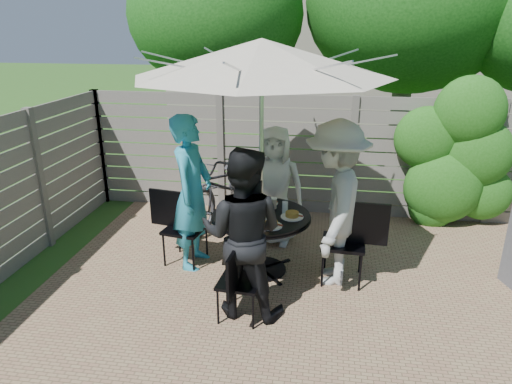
% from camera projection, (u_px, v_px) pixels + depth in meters
% --- Properties ---
extents(backyard_envelope, '(60.00, 60.00, 5.00)m').
position_uv_depth(backyard_envelope, '(349.00, 32.00, 12.98)').
color(backyard_envelope, '#2E5A1C').
rests_on(backyard_envelope, ground).
extents(patio_table, '(1.21, 1.21, 0.74)m').
position_uv_depth(patio_table, '(261.00, 232.00, 5.32)').
color(patio_table, black).
rests_on(patio_table, ground).
extents(umbrella, '(2.95, 2.95, 2.67)m').
position_uv_depth(umbrella, '(262.00, 58.00, 4.64)').
color(umbrella, silver).
rests_on(umbrella, ground).
extents(chair_back, '(0.46, 0.65, 0.87)m').
position_uv_depth(chair_back, '(276.00, 220.00, 6.29)').
color(chair_back, black).
rests_on(chair_back, ground).
extents(person_back, '(0.82, 0.57, 1.60)m').
position_uv_depth(person_back, '(275.00, 186.00, 5.98)').
color(person_back, silver).
rests_on(person_back, ground).
extents(chair_left, '(0.70, 0.52, 0.93)m').
position_uv_depth(chair_left, '(184.00, 242.00, 5.61)').
color(chair_left, black).
rests_on(chair_left, ground).
extents(person_left, '(0.50, 0.71, 1.87)m').
position_uv_depth(person_left, '(192.00, 193.00, 5.35)').
color(person_left, teal).
rests_on(person_left, ground).
extents(chair_front, '(0.44, 0.63, 0.85)m').
position_uv_depth(chair_front, '(240.00, 296.00, 4.53)').
color(chair_front, black).
rests_on(chair_front, ground).
extents(person_front, '(0.90, 0.72, 1.75)m').
position_uv_depth(person_front, '(243.00, 234.00, 4.44)').
color(person_front, black).
rests_on(person_front, ground).
extents(chair_right, '(0.73, 0.50, 0.99)m').
position_uv_depth(chair_right, '(344.00, 258.00, 5.19)').
color(chair_right, black).
rests_on(chair_right, ground).
extents(person_right, '(0.79, 1.26, 1.88)m').
position_uv_depth(person_right, '(335.00, 205.00, 5.00)').
color(person_right, '#A7A9A4').
rests_on(person_right, ground).
extents(plate_back, '(0.26, 0.26, 0.06)m').
position_uv_depth(plate_back, '(267.00, 201.00, 5.56)').
color(plate_back, white).
rests_on(plate_back, patio_table).
extents(plate_left, '(0.26, 0.26, 0.06)m').
position_uv_depth(plate_left, '(231.00, 210.00, 5.31)').
color(plate_left, white).
rests_on(plate_left, patio_table).
extents(plate_front, '(0.26, 0.26, 0.06)m').
position_uv_depth(plate_front, '(254.00, 225.00, 4.90)').
color(plate_front, white).
rests_on(plate_front, patio_table).
extents(plate_right, '(0.26, 0.26, 0.06)m').
position_uv_depth(plate_right, '(292.00, 215.00, 5.15)').
color(plate_right, white).
rests_on(plate_right, patio_table).
extents(plate_extra, '(0.24, 0.24, 0.06)m').
position_uv_depth(plate_extra, '(271.00, 224.00, 4.92)').
color(plate_extra, white).
rests_on(plate_extra, patio_table).
extents(glass_back, '(0.07, 0.07, 0.14)m').
position_uv_depth(glass_back, '(257.00, 200.00, 5.48)').
color(glass_back, silver).
rests_on(glass_back, patio_table).
extents(glass_left, '(0.07, 0.07, 0.14)m').
position_uv_depth(glass_left, '(237.00, 210.00, 5.18)').
color(glass_left, silver).
rests_on(glass_left, patio_table).
extents(glass_front, '(0.07, 0.07, 0.14)m').
position_uv_depth(glass_front, '(265.00, 218.00, 4.96)').
color(glass_front, silver).
rests_on(glass_front, patio_table).
extents(glass_right, '(0.07, 0.07, 0.14)m').
position_uv_depth(glass_right, '(285.00, 207.00, 5.26)').
color(glass_right, silver).
rests_on(glass_right, patio_table).
extents(syrup_jug, '(0.09, 0.09, 0.16)m').
position_uv_depth(syrup_jug, '(257.00, 206.00, 5.27)').
color(syrup_jug, '#59280C').
rests_on(syrup_jug, patio_table).
extents(coffee_cup, '(0.08, 0.08, 0.12)m').
position_uv_depth(coffee_cup, '(273.00, 203.00, 5.40)').
color(coffee_cup, '#C6B293').
rests_on(coffee_cup, patio_table).
extents(bicycle, '(1.24, 2.19, 1.09)m').
position_uv_depth(bicycle, '(226.00, 184.00, 6.83)').
color(bicycle, '#333338').
rests_on(bicycle, ground).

